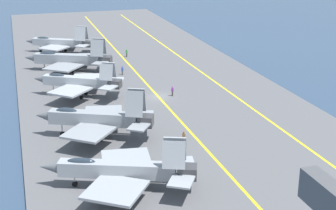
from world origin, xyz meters
The scene contains 14 objects.
ground_plane centered at (0.00, 0.00, 0.00)m, with size 2000.00×2000.00×0.00m, color #2D425B.
carrier_deck centered at (0.00, 0.00, 0.20)m, with size 186.55×44.10×0.40m, color #565659.
deck_stripe_foul_line centered at (0.00, -12.13, 0.40)m, with size 167.89×0.36×0.01m, color yellow.
deck_stripe_centerline centered at (0.00, 0.00, 0.40)m, with size 167.89×0.36×0.01m, color yellow.
parked_jet_second centered at (-28.99, 12.15, 2.57)m, with size 13.35×16.68×5.83m.
parked_jet_third centered at (-14.42, 12.41, 3.13)m, with size 13.37×15.73×6.87m.
parked_jet_fourth centered at (3.67, 12.31, 2.95)m, with size 13.10×14.80×5.95m.
parked_jet_fifth centered at (20.37, 11.98, 2.72)m, with size 14.25×17.12×6.42m.
parked_jet_sixth centered at (36.09, 12.16, 2.73)m, with size 12.22×15.29×6.07m.
crew_green_vest centered at (28.16, -0.95, 1.33)m, with size 0.29×0.40×1.70m.
crew_purple_vest centered at (-0.39, -2.32, 1.33)m, with size 0.33×0.42×1.69m.
crew_blue_vest centered at (14.46, 2.89, 1.35)m, with size 0.31×0.41×1.73m.
crew_brown_vest centered at (-19.55, 2.11, 1.34)m, with size 0.34×0.43×1.71m.
crew_yellow_vest centered at (-35.04, -8.44, 1.32)m, with size 0.46×0.43×1.67m.
Camera 1 is at (-76.99, 21.52, 26.58)m, focal length 55.00 mm.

